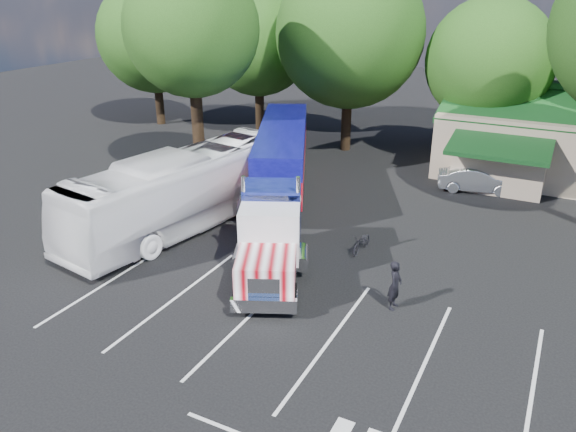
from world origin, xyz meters
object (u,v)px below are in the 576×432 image
at_px(semi_truck, 280,168).
at_px(bicycle, 362,242).
at_px(tour_bus, 185,189).
at_px(silver_sedan, 477,179).
at_px(woman, 395,285).

bearing_deg(semi_truck, bicycle, -50.84).
xyz_separation_m(tour_bus, silver_sedan, (12.00, 11.62, -1.17)).
distance_m(woman, tour_bus, 11.87).
bearing_deg(woman, bicycle, 35.68).
bearing_deg(silver_sedan, bicycle, 149.12).
height_order(semi_truck, tour_bus, semi_truck).
distance_m(woman, bicycle, 4.81).
relative_size(bicycle, tour_bus, 0.13).
distance_m(semi_truck, bicycle, 6.54).
height_order(tour_bus, silver_sedan, tour_bus).
bearing_deg(semi_truck, woman, -63.48).
xyz_separation_m(semi_truck, bicycle, (5.61, -2.78, -1.86)).
xyz_separation_m(woman, bicycle, (-2.70, 3.95, -0.50)).
bearing_deg(bicycle, semi_truck, 157.17).
height_order(woman, bicycle, woman).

